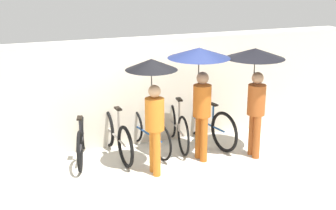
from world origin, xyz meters
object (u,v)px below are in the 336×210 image
object	(u,v)px
parked_bicycle_3	(177,126)
pedestrian_center	(200,70)
parked_bicycle_1	(116,136)
parked_bicycle_2	(147,132)
parked_bicycle_4	(207,123)
parked_bicycle_0	(82,140)
pedestrian_trailing	(255,71)
pedestrian_leading	(153,89)

from	to	relation	value
parked_bicycle_3	pedestrian_center	bearing A→B (deg)	-160.75
parked_bicycle_1	parked_bicycle_3	world-z (taller)	parked_bicycle_3
parked_bicycle_2	parked_bicycle_4	world-z (taller)	parked_bicycle_4
parked_bicycle_2	parked_bicycle_3	xyz separation A→B (m)	(0.62, 0.03, 0.03)
parked_bicycle_0	pedestrian_trailing	xyz separation A→B (m)	(2.99, -0.88, 1.22)
pedestrian_center	parked_bicycle_2	bearing A→B (deg)	132.69
parked_bicycle_0	parked_bicycle_2	distance (m)	1.23
pedestrian_leading	pedestrian_center	xyz separation A→B (m)	(0.96, 0.28, 0.17)
parked_bicycle_1	parked_bicycle_4	world-z (taller)	parked_bicycle_4
parked_bicycle_0	parked_bicycle_1	world-z (taller)	parked_bicycle_0
parked_bicycle_3	pedestrian_leading	xyz separation A→B (m)	(-0.81, -0.98, 1.08)
parked_bicycle_1	parked_bicycle_2	bearing A→B (deg)	-89.19
pedestrian_leading	pedestrian_center	world-z (taller)	pedestrian_center
parked_bicycle_0	pedestrian_center	size ratio (longest dim) A/B	0.84
parked_bicycle_3	pedestrian_center	size ratio (longest dim) A/B	0.85
parked_bicycle_1	pedestrian_leading	bearing A→B (deg)	-158.51
parked_bicycle_3	parked_bicycle_4	distance (m)	0.62
parked_bicycle_2	parked_bicycle_1	bearing A→B (deg)	84.01
parked_bicycle_4	pedestrian_leading	size ratio (longest dim) A/B	0.95
parked_bicycle_1	pedestrian_center	world-z (taller)	pedestrian_center
parked_bicycle_1	pedestrian_trailing	size ratio (longest dim) A/B	0.90
parked_bicycle_1	pedestrian_leading	distance (m)	1.47
parked_bicycle_1	pedestrian_center	xyz separation A→B (m)	(1.39, -0.61, 1.25)
parked_bicycle_2	parked_bicycle_4	distance (m)	1.24
pedestrian_center	pedestrian_trailing	size ratio (longest dim) A/B	1.02
parked_bicycle_0	pedestrian_center	bearing A→B (deg)	-94.66
parked_bicycle_3	pedestrian_leading	world-z (taller)	pedestrian_leading
parked_bicycle_3	pedestrian_leading	distance (m)	1.66
parked_bicycle_1	parked_bicycle_2	distance (m)	0.62
parked_bicycle_1	parked_bicycle_3	bearing A→B (deg)	-90.07
parked_bicycle_0	parked_bicycle_2	size ratio (longest dim) A/B	0.98
parked_bicycle_4	pedestrian_trailing	size ratio (longest dim) A/B	0.93
parked_bicycle_4	parked_bicycle_1	bearing A→B (deg)	79.75
parked_bicycle_3	parked_bicycle_2	bearing A→B (deg)	100.05
parked_bicycle_1	pedestrian_leading	world-z (taller)	pedestrian_leading
parked_bicycle_0	parked_bicycle_3	bearing A→B (deg)	-75.28
parked_bicycle_2	parked_bicycle_3	bearing A→B (deg)	-97.76
parked_bicycle_3	pedestrian_leading	bearing A→B (deg)	147.42
parked_bicycle_1	parked_bicycle_2	xyz separation A→B (m)	(0.62, 0.05, -0.02)
pedestrian_leading	pedestrian_trailing	bearing A→B (deg)	2.39
parked_bicycle_0	parked_bicycle_2	xyz separation A→B (m)	(1.23, -0.01, -0.01)
parked_bicycle_0	parked_bicycle_2	bearing A→B (deg)	-76.46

